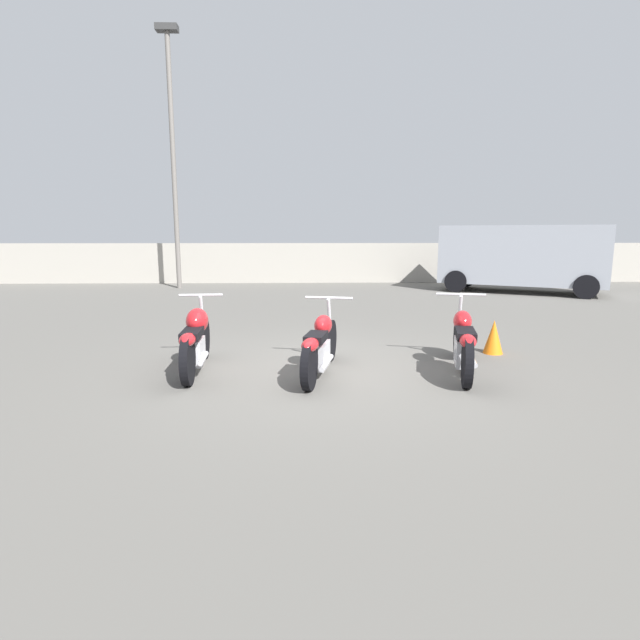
{
  "coord_description": "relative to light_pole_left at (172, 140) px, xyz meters",
  "views": [
    {
      "loc": [
        -0.22,
        -6.76,
        1.91
      ],
      "look_at": [
        0.0,
        0.38,
        0.65
      ],
      "focal_mm": 28.0,
      "sensor_mm": 36.0,
      "label": 1
    }
  ],
  "objects": [
    {
      "name": "fence_back",
      "position": [
        4.55,
        1.7,
        -4.14
      ],
      "size": [
        40.0,
        0.04,
        1.5
      ],
      "color": "#9E998E",
      "rests_on": "ground_plane"
    },
    {
      "name": "traffic_cone_near",
      "position": [
        7.33,
        -9.65,
        -4.62
      ],
      "size": [
        0.31,
        0.31,
        0.54
      ],
      "color": "orange",
      "rests_on": "ground_plane"
    },
    {
      "name": "motorcycle_slot_2",
      "position": [
        6.5,
        -10.71,
        -4.46
      ],
      "size": [
        0.81,
        2.14,
        1.01
      ],
      "rotation": [
        0.0,
        0.0,
        -0.23
      ],
      "color": "black",
      "rests_on": "ground_plane"
    },
    {
      "name": "light_pole_left",
      "position": [
        0.0,
        0.0,
        0.0
      ],
      "size": [
        0.7,
        0.35,
        8.39
      ],
      "color": "slate",
      "rests_on": "ground_plane"
    },
    {
      "name": "parked_van",
      "position": [
        11.25,
        -1.55,
        -3.71
      ],
      "size": [
        5.21,
        3.96,
        2.12
      ],
      "rotation": [
        0.0,
        0.0,
        1.08
      ],
      "color": "#999EA8",
      "rests_on": "ground_plane"
    },
    {
      "name": "ground_plane",
      "position": [
        4.55,
        -10.56,
        -4.89
      ],
      "size": [
        60.0,
        60.0,
        0.0
      ],
      "primitive_type": "plane",
      "color": "#5B5954"
    },
    {
      "name": "motorcycle_slot_1",
      "position": [
        4.53,
        -10.78,
        -4.49
      ],
      "size": [
        0.78,
        2.05,
        0.98
      ],
      "rotation": [
        0.0,
        0.0,
        -0.22
      ],
      "color": "black",
      "rests_on": "ground_plane"
    },
    {
      "name": "motorcycle_slot_0",
      "position": [
        2.82,
        -10.54,
        -4.44
      ],
      "size": [
        0.64,
        2.02,
        1.01
      ],
      "rotation": [
        0.0,
        0.0,
        0.05
      ],
      "color": "black",
      "rests_on": "ground_plane"
    }
  ]
}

